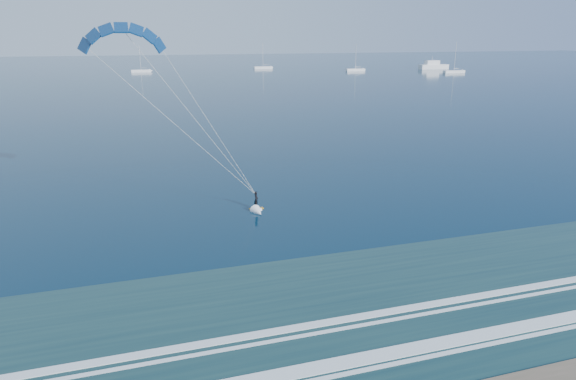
{
  "coord_description": "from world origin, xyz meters",
  "views": [
    {
      "loc": [
        -17.23,
        -16.13,
        16.91
      ],
      "look_at": [
        -4.01,
        25.81,
        3.55
      ],
      "focal_mm": 32.0,
      "sensor_mm": 36.0,
      "label": 1
    }
  ],
  "objects_px": {
    "motor_yacht": "(433,66)",
    "sailboat_3": "(263,67)",
    "sailboat_5": "(454,71)",
    "kitesurfer_rig": "(192,116)",
    "sailboat_4": "(355,70)",
    "sailboat_2": "(141,71)"
  },
  "relations": [
    {
      "from": "motor_yacht",
      "to": "sailboat_2",
      "type": "distance_m",
      "value": 144.49
    },
    {
      "from": "sailboat_2",
      "to": "sailboat_4",
      "type": "xyz_separation_m",
      "value": [
        98.48,
        -22.83,
        0.01
      ]
    },
    {
      "from": "motor_yacht",
      "to": "kitesurfer_rig",
      "type": "bearing_deg",
      "value": -127.9
    },
    {
      "from": "kitesurfer_rig",
      "to": "sailboat_4",
      "type": "height_order",
      "value": "kitesurfer_rig"
    },
    {
      "from": "sailboat_2",
      "to": "sailboat_3",
      "type": "bearing_deg",
      "value": 7.19
    },
    {
      "from": "sailboat_2",
      "to": "motor_yacht",
      "type": "bearing_deg",
      "value": -7.98
    },
    {
      "from": "sailboat_3",
      "to": "sailboat_4",
      "type": "bearing_deg",
      "value": -38.93
    },
    {
      "from": "sailboat_5",
      "to": "motor_yacht",
      "type": "bearing_deg",
      "value": 76.41
    },
    {
      "from": "kitesurfer_rig",
      "to": "sailboat_3",
      "type": "xyz_separation_m",
      "value": [
        63.35,
        214.91,
        -9.23
      ]
    },
    {
      "from": "sailboat_4",
      "to": "sailboat_2",
      "type": "bearing_deg",
      "value": 166.95
    },
    {
      "from": "sailboat_2",
      "to": "sailboat_3",
      "type": "distance_m",
      "value": 61.21
    },
    {
      "from": "motor_yacht",
      "to": "sailboat_3",
      "type": "xyz_separation_m",
      "value": [
        -82.37,
        27.71,
        -0.99
      ]
    },
    {
      "from": "sailboat_3",
      "to": "sailboat_4",
      "type": "relative_size",
      "value": 1.01
    },
    {
      "from": "motor_yacht",
      "to": "sailboat_3",
      "type": "height_order",
      "value": "sailboat_3"
    },
    {
      "from": "sailboat_5",
      "to": "sailboat_3",
      "type": "bearing_deg",
      "value": 143.9
    },
    {
      "from": "kitesurfer_rig",
      "to": "sailboat_5",
      "type": "distance_m",
      "value": 211.96
    },
    {
      "from": "kitesurfer_rig",
      "to": "sailboat_4",
      "type": "distance_m",
      "value": 210.52
    },
    {
      "from": "kitesurfer_rig",
      "to": "motor_yacht",
      "type": "xyz_separation_m",
      "value": [
        145.72,
        187.2,
        -8.24
      ]
    },
    {
      "from": "sailboat_4",
      "to": "sailboat_5",
      "type": "xyz_separation_m",
      "value": [
        37.97,
        -24.73,
        0.01
      ]
    },
    {
      "from": "motor_yacht",
      "to": "sailboat_4",
      "type": "bearing_deg",
      "value": -176.44
    },
    {
      "from": "kitesurfer_rig",
      "to": "sailboat_2",
      "type": "xyz_separation_m",
      "value": [
        2.63,
        207.24,
        -9.23
      ]
    },
    {
      "from": "sailboat_5",
      "to": "sailboat_2",
      "type": "bearing_deg",
      "value": 160.78
    }
  ]
}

